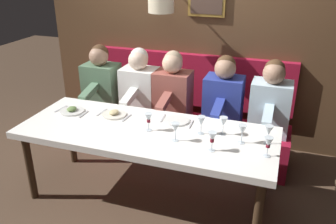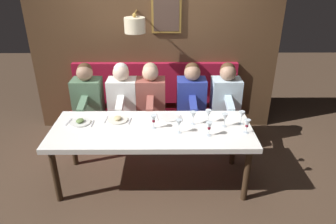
{
  "view_description": "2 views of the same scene",
  "coord_description": "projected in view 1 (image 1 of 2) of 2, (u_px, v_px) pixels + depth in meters",
  "views": [
    {
      "loc": [
        -2.63,
        -1.11,
        2.17
      ],
      "look_at": [
        0.05,
        -0.19,
        0.92
      ],
      "focal_mm": 38.15,
      "sensor_mm": 36.0,
      "label": 1
    },
    {
      "loc": [
        -3.1,
        -0.16,
        2.45
      ],
      "look_at": [
        0.05,
        -0.19,
        0.92
      ],
      "focal_mm": 32.99,
      "sensor_mm": 36.0,
      "label": 2
    }
  ],
  "objects": [
    {
      "name": "wine_glass_7",
      "position": [
        201.0,
        122.0,
        3.07
      ],
      "size": [
        0.07,
        0.07,
        0.16
      ],
      "color": "silver",
      "rests_on": "dining_table"
    },
    {
      "name": "wine_glass_5",
      "position": [
        268.0,
        143.0,
        2.72
      ],
      "size": [
        0.07,
        0.07,
        0.16
      ],
      "color": "silver",
      "rests_on": "dining_table"
    },
    {
      "name": "ground_plane",
      "position": [
        148.0,
        197.0,
        3.48
      ],
      "size": [
        12.0,
        12.0,
        0.0
      ],
      "primitive_type": "plane",
      "color": "#4C3828"
    },
    {
      "name": "wine_glass_2",
      "position": [
        242.0,
        130.0,
        2.92
      ],
      "size": [
        0.07,
        0.07,
        0.16
      ],
      "color": "silver",
      "rests_on": "dining_table"
    },
    {
      "name": "wine_glass_6",
      "position": [
        269.0,
        131.0,
        2.91
      ],
      "size": [
        0.07,
        0.07,
        0.16
      ],
      "color": "silver",
      "rests_on": "dining_table"
    },
    {
      "name": "place_setting_2",
      "position": [
        177.0,
        121.0,
        3.34
      ],
      "size": [
        0.24,
        0.32,
        0.01
      ],
      "color": "silver",
      "rests_on": "dining_table"
    },
    {
      "name": "wine_glass_1",
      "position": [
        149.0,
        118.0,
        3.13
      ],
      "size": [
        0.07,
        0.07,
        0.16
      ],
      "color": "silver",
      "rests_on": "dining_table"
    },
    {
      "name": "diner_near",
      "position": [
        224.0,
        95.0,
        3.76
      ],
      "size": [
        0.6,
        0.4,
        0.79
      ],
      "color": "#283893",
      "rests_on": "banquette_bench"
    },
    {
      "name": "diner_farthest",
      "position": [
        101.0,
        81.0,
        4.19
      ],
      "size": [
        0.6,
        0.4,
        0.79
      ],
      "color": "#567A5B",
      "rests_on": "banquette_bench"
    },
    {
      "name": "diner_nearest",
      "position": [
        271.0,
        101.0,
        3.62
      ],
      "size": [
        0.6,
        0.4,
        0.79
      ],
      "color": "silver",
      "rests_on": "banquette_bench"
    },
    {
      "name": "diner_middle",
      "position": [
        173.0,
        89.0,
        3.93
      ],
      "size": [
        0.6,
        0.4,
        0.79
      ],
      "color": "#934C42",
      "rests_on": "banquette_bench"
    },
    {
      "name": "back_wall_panel",
      "position": [
        192.0,
        29.0,
        4.19
      ],
      "size": [
        0.59,
        3.71,
        2.9
      ],
      "color": "brown",
      "rests_on": "ground_plane"
    },
    {
      "name": "wine_glass_3",
      "position": [
        223.0,
        122.0,
        3.05
      ],
      "size": [
        0.07,
        0.07,
        0.16
      ],
      "color": "silver",
      "rests_on": "dining_table"
    },
    {
      "name": "place_setting_1",
      "position": [
        72.0,
        111.0,
        3.54
      ],
      "size": [
        0.24,
        0.32,
        0.05
      ],
      "color": "silver",
      "rests_on": "dining_table"
    },
    {
      "name": "banquette_bench",
      "position": [
        176.0,
        137.0,
        4.16
      ],
      "size": [
        0.52,
        2.51,
        0.45
      ],
      "primitive_type": "cube",
      "color": "maroon",
      "rests_on": "ground_plane"
    },
    {
      "name": "wine_glass_4",
      "position": [
        212.0,
        138.0,
        2.8
      ],
      "size": [
        0.07,
        0.07,
        0.16
      ],
      "color": "silver",
      "rests_on": "dining_table"
    },
    {
      "name": "place_setting_0",
      "position": [
        114.0,
        114.0,
        3.46
      ],
      "size": [
        0.24,
        0.32,
        0.05
      ],
      "color": "silver",
      "rests_on": "dining_table"
    },
    {
      "name": "diner_far",
      "position": [
        139.0,
        85.0,
        4.05
      ],
      "size": [
        0.6,
        0.4,
        0.79
      ],
      "color": "white",
      "rests_on": "banquette_bench"
    },
    {
      "name": "dining_table",
      "position": [
        147.0,
        136.0,
        3.21
      ],
      "size": [
        0.9,
        2.31,
        0.74
      ],
      "color": "white",
      "rests_on": "ground_plane"
    },
    {
      "name": "wine_glass_0",
      "position": [
        175.0,
        128.0,
        2.95
      ],
      "size": [
        0.07,
        0.07,
        0.16
      ],
      "color": "silver",
      "rests_on": "dining_table"
    }
  ]
}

